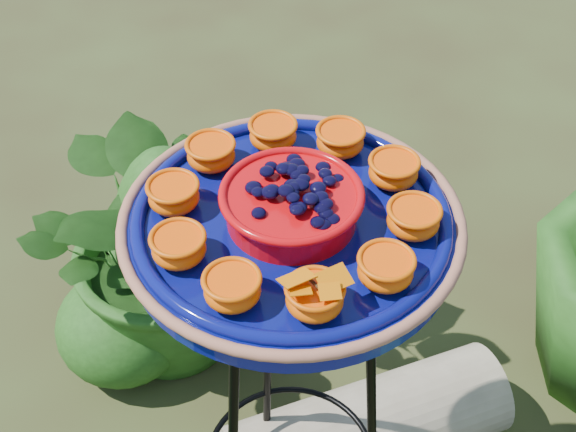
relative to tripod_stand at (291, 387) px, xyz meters
The scene contains 4 objects.
tripod_stand is the anchor object (origin of this frame).
feeder_dish 0.41m from the tripod_stand, 78.47° to the right, with size 0.60×0.60×0.11m.
driftwood_log 0.53m from the tripod_stand, 49.68° to the left, with size 0.22×0.22×0.66m, color tan.
shrub_back_left 0.69m from the tripod_stand, 118.17° to the left, with size 0.69×0.60×0.77m, color #1B4311.
Camera 1 is at (-0.08, -0.79, 1.76)m, focal length 50.00 mm.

